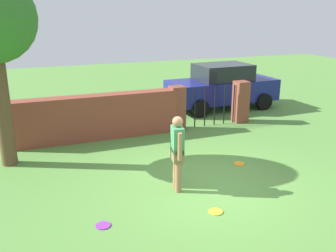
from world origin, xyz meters
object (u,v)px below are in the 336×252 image
Objects in this scene: car at (222,86)px; frisbee_orange at (239,164)px; frisbee_yellow at (216,212)px; frisbee_purple at (103,225)px; person at (177,150)px.

car is 5.62m from frisbee_orange.
frisbee_orange is 2.47m from frisbee_yellow.
car is at bearing 60.22° from frisbee_yellow.
frisbee_purple is (-6.04, -6.59, -0.85)m from car.
person is 2.16m from frisbee_purple.
frisbee_orange is 4.04m from frisbee_purple.
frisbee_yellow is at bearing -121.30° from car.
frisbee_orange is at bearing 119.53° from person.
frisbee_purple is at bearing 171.64° from frisbee_yellow.
frisbee_yellow is at bearing -131.82° from frisbee_orange.
person is 0.38× the size of car.
frisbee_orange is (-2.30, -5.06, -0.85)m from car.
frisbee_purple is 1.00× the size of frisbee_yellow.
frisbee_orange is (1.97, 0.70, -0.89)m from person.
frisbee_yellow is (-3.95, -6.90, -0.85)m from car.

